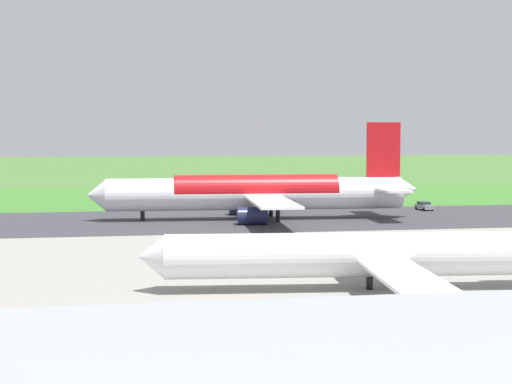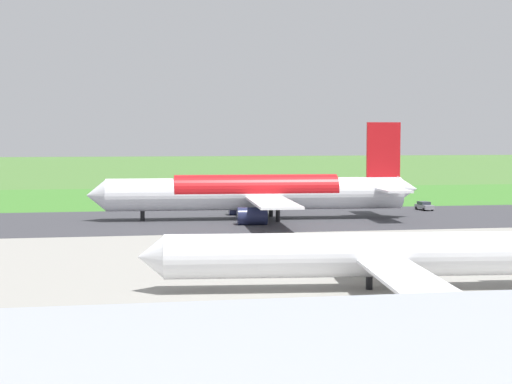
% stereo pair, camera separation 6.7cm
% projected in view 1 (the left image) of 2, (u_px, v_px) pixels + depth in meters
% --- Properties ---
extents(ground_plane, '(800.00, 800.00, 0.00)m').
position_uv_depth(ground_plane, '(342.00, 218.00, 130.70)').
color(ground_plane, '#477233').
extents(runway_asphalt, '(600.00, 35.93, 0.06)m').
position_uv_depth(runway_asphalt, '(342.00, 218.00, 130.70)').
color(runway_asphalt, '#38383D').
rests_on(runway_asphalt, ground).
extents(grass_verge_foreground, '(600.00, 80.00, 0.04)m').
position_uv_depth(grass_verge_foreground, '(290.00, 199.00, 169.87)').
color(grass_verge_foreground, '#3C782B').
rests_on(grass_verge_foreground, ground).
extents(airliner_main, '(54.13, 44.26, 15.88)m').
position_uv_depth(airliner_main, '(258.00, 193.00, 127.93)').
color(airliner_main, white).
rests_on(airliner_main, ground).
extents(airliner_parked_mid, '(40.64, 33.31, 11.86)m').
position_uv_depth(airliner_parked_mid, '(372.00, 254.00, 69.53)').
color(airliner_parked_mid, white).
rests_on(airliner_parked_mid, ground).
extents(service_car_followme, '(2.28, 4.37, 1.62)m').
position_uv_depth(service_car_followme, '(424.00, 206.00, 143.92)').
color(service_car_followme, gray).
rests_on(service_car_followme, ground).
extents(no_stopping_sign, '(0.60, 0.10, 2.30)m').
position_uv_depth(no_stopping_sign, '(376.00, 192.00, 170.91)').
color(no_stopping_sign, slate).
rests_on(no_stopping_sign, ground).
extents(traffic_cone_orange, '(0.40, 0.40, 0.55)m').
position_uv_depth(traffic_cone_orange, '(352.00, 196.00, 174.02)').
color(traffic_cone_orange, orange).
rests_on(traffic_cone_orange, ground).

